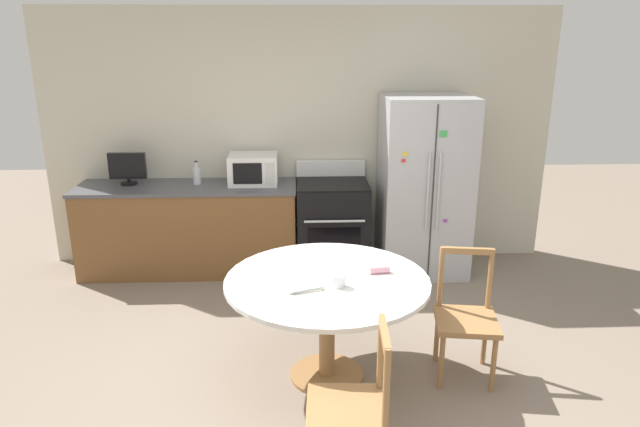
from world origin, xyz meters
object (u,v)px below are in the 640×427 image
object	(u,v)px
countertop_tv	(127,168)
dining_chair_right	(466,319)
candle_glass	(338,282)
counter_bottle	(197,175)
microwave	(253,169)
refrigerator	(424,186)
dining_chair_near	(352,409)
oven_range	(332,226)

from	to	relation	value
countertop_tv	dining_chair_right	distance (m)	3.56
countertop_tv	candle_glass	xyz separation A→B (m)	(1.93, -2.18, -0.28)
countertop_tv	counter_bottle	size ratio (longest dim) A/B	1.54
microwave	dining_chair_right	bearing A→B (deg)	-52.08
microwave	candle_glass	distance (m)	2.29
countertop_tv	dining_chair_right	xyz separation A→B (m)	(2.83, -2.06, -0.64)
candle_glass	refrigerator	bearing A→B (deg)	63.73
refrigerator	dining_chair_near	bearing A→B (deg)	-109.05
countertop_tv	candle_glass	size ratio (longest dim) A/B	3.87
oven_range	countertop_tv	xyz separation A→B (m)	(-2.02, 0.10, 0.60)
dining_chair_near	dining_chair_right	bearing A→B (deg)	-39.28
counter_bottle	dining_chair_right	distance (m)	3.02
counter_bottle	oven_range	bearing A→B (deg)	-3.41
dining_chair_right	candle_glass	xyz separation A→B (m)	(-0.90, -0.12, 0.35)
counter_bottle	dining_chair_right	size ratio (longest dim) A/B	0.26
refrigerator	oven_range	size ratio (longest dim) A/B	1.64
countertop_tv	refrigerator	bearing A→B (deg)	-2.82
dining_chair_near	candle_glass	bearing A→B (deg)	4.27
refrigerator	dining_chair_near	world-z (taller)	refrigerator
candle_glass	oven_range	bearing A→B (deg)	87.47
oven_range	dining_chair_right	xyz separation A→B (m)	(0.81, -1.96, -0.03)
dining_chair_near	microwave	bearing A→B (deg)	16.68
countertop_tv	counter_bottle	world-z (taller)	countertop_tv
dining_chair_right	dining_chair_near	distance (m)	1.31
refrigerator	oven_range	xyz separation A→B (m)	(-0.91, 0.05, -0.42)
oven_range	refrigerator	bearing A→B (deg)	-3.11
countertop_tv	candle_glass	bearing A→B (deg)	-48.44
microwave	dining_chair_right	xyz separation A→B (m)	(1.59, -2.05, -0.61)
countertop_tv	dining_chair_near	world-z (taller)	countertop_tv
countertop_tv	oven_range	bearing A→B (deg)	-2.69
microwave	candle_glass	size ratio (longest dim) A/B	5.14
refrigerator	candle_glass	world-z (taller)	refrigerator
counter_bottle	dining_chair_right	bearing A→B (deg)	-43.43
oven_range	counter_bottle	world-z (taller)	counter_bottle
oven_range	countertop_tv	size ratio (longest dim) A/B	2.99
oven_range	counter_bottle	size ratio (longest dim) A/B	4.61
refrigerator	counter_bottle	world-z (taller)	refrigerator
microwave	candle_glass	world-z (taller)	microwave
refrigerator	candle_glass	xyz separation A→B (m)	(-1.00, -2.03, -0.10)
dining_chair_right	counter_bottle	bearing A→B (deg)	-35.05
microwave	countertop_tv	distance (m)	1.24
dining_chair_right	candle_glass	distance (m)	0.98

